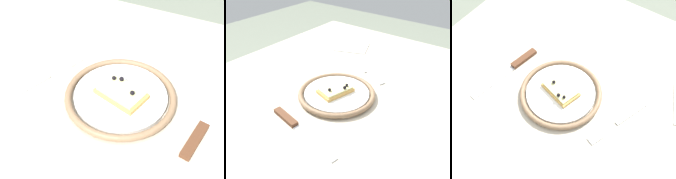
% 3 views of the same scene
% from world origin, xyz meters
% --- Properties ---
extents(dining_table, '(1.02, 0.85, 0.73)m').
position_xyz_m(dining_table, '(0.00, 0.00, 0.65)').
color(dining_table, '#BCB29E').
rests_on(dining_table, ground_plane).
extents(plate, '(0.23, 0.23, 0.02)m').
position_xyz_m(plate, '(0.05, 0.04, 0.74)').
color(plate, white).
rests_on(plate, dining_table).
extents(pizza_slice_near, '(0.11, 0.09, 0.03)m').
position_xyz_m(pizza_slice_near, '(0.06, 0.04, 0.75)').
color(pizza_slice_near, tan).
rests_on(pizza_slice_near, plate).
extents(knife, '(0.06, 0.24, 0.01)m').
position_xyz_m(knife, '(0.23, 0.03, 0.74)').
color(knife, silver).
rests_on(knife, dining_table).
extents(fork, '(0.08, 0.19, 0.00)m').
position_xyz_m(fork, '(-0.12, 0.03, 0.73)').
color(fork, silver).
rests_on(fork, dining_table).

